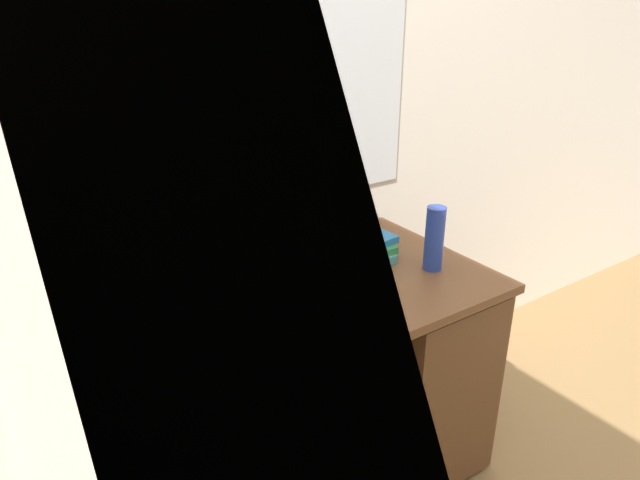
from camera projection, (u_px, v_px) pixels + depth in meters
wall_back at (228, 98)px, 1.87m from camera, size 6.00×0.06×2.60m
desk at (378, 360)px, 2.06m from camera, size 1.27×0.70×0.77m
book_stack_tall at (265, 258)px, 1.78m from camera, size 0.24×0.20×0.20m
book_stack_keyboard_riser at (236, 302)px, 1.57m from camera, size 0.24×0.18×0.17m
book_stack_side at (359, 250)px, 1.98m from camera, size 0.25×0.19×0.08m
laptop at (252, 205)px, 1.77m from camera, size 0.34×0.29×0.24m
keyboard at (235, 269)px, 1.52m from camera, size 0.42×0.14×0.02m
computer_mouse at (351, 283)px, 1.81m from camera, size 0.06×0.10×0.04m
mug at (140, 302)px, 1.64m from camera, size 0.12×0.08×0.09m
water_bottle at (434, 239)px, 1.90m from camera, size 0.06×0.06×0.22m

